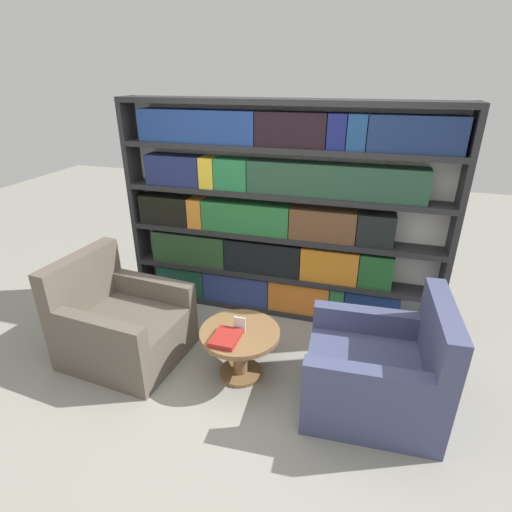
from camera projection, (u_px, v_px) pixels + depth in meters
The scene contains 7 objects.
ground_plane at pixel (237, 399), 3.09m from camera, with size 14.00×14.00×0.00m, color gray.
bookshelf at pixel (276, 216), 3.87m from camera, with size 3.12×0.30×2.10m.
armchair_left at pixel (121, 325), 3.47m from camera, with size 1.02×0.92×0.91m.
armchair_right at pixel (378, 373), 2.92m from camera, with size 0.98×0.88×0.91m.
coffee_table at pixel (240, 343), 3.22m from camera, with size 0.64×0.64×0.43m.
table_sign at pixel (240, 325), 3.15m from camera, with size 0.10×0.06×0.13m.
stray_book at pixel (226, 338), 3.05m from camera, with size 0.20×0.26×0.04m.
Camera 1 is at (0.80, -2.21, 2.29)m, focal length 28.00 mm.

